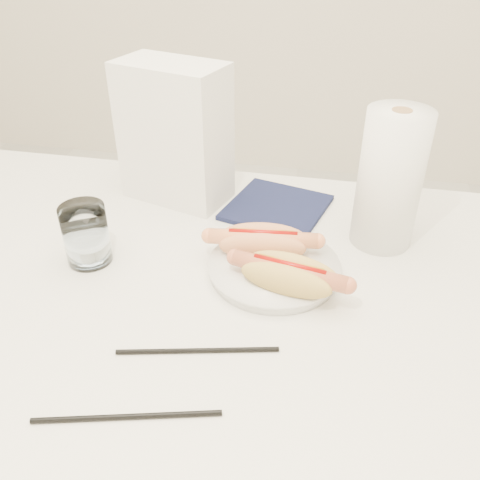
% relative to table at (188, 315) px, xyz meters
% --- Properties ---
extents(table, '(1.20, 0.80, 0.75)m').
position_rel_table_xyz_m(table, '(0.00, 0.00, 0.00)').
color(table, silver).
rests_on(table, ground).
extents(plate, '(0.21, 0.21, 0.02)m').
position_rel_table_xyz_m(plate, '(0.13, 0.06, 0.07)').
color(plate, white).
rests_on(plate, table).
extents(hotdog_left, '(0.17, 0.08, 0.05)m').
position_rel_table_xyz_m(hotdog_left, '(0.10, 0.08, 0.10)').
color(hotdog_left, '#E6925C').
rests_on(hotdog_left, plate).
extents(hotdog_right, '(0.17, 0.09, 0.05)m').
position_rel_table_xyz_m(hotdog_right, '(0.16, 0.01, 0.10)').
color(hotdog_right, '#D3AC52').
rests_on(hotdog_right, plate).
extents(water_glass, '(0.07, 0.07, 0.10)m').
position_rel_table_xyz_m(water_glass, '(-0.17, 0.03, 0.11)').
color(water_glass, white).
rests_on(water_glass, table).
extents(chopstick_near, '(0.21, 0.06, 0.01)m').
position_rel_table_xyz_m(chopstick_near, '(0.00, -0.25, 0.06)').
color(chopstick_near, black).
rests_on(chopstick_near, table).
extents(chopstick_far, '(0.21, 0.05, 0.01)m').
position_rel_table_xyz_m(chopstick_far, '(0.06, -0.13, 0.06)').
color(chopstick_far, black).
rests_on(chopstick_far, table).
extents(napkin_box, '(0.22, 0.16, 0.26)m').
position_rel_table_xyz_m(napkin_box, '(-0.09, 0.27, 0.19)').
color(napkin_box, white).
rests_on(napkin_box, table).
extents(navy_napkin, '(0.21, 0.21, 0.01)m').
position_rel_table_xyz_m(navy_napkin, '(0.10, 0.25, 0.06)').
color(navy_napkin, '#101534').
rests_on(navy_napkin, table).
extents(paper_towel_roll, '(0.13, 0.13, 0.23)m').
position_rel_table_xyz_m(paper_towel_roll, '(0.29, 0.19, 0.17)').
color(paper_towel_roll, white).
rests_on(paper_towel_roll, table).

